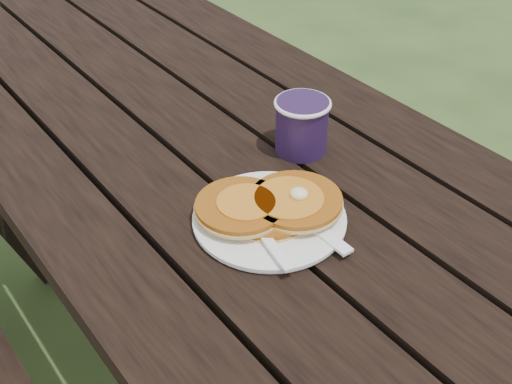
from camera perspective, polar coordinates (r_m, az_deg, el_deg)
picnic_table at (r=1.43m, az=-3.66°, el=-8.02°), size 1.36×1.80×0.75m
plate at (r=0.98m, az=1.20°, el=-2.42°), size 0.26×0.26×0.01m
pancake_stack at (r=0.97m, az=1.26°, el=-1.14°), size 0.22×0.18×0.04m
knife at (r=0.97m, az=4.60°, el=-2.54°), size 0.02×0.18×0.00m
fork at (r=0.91m, az=1.43°, el=-4.81°), size 0.06×0.16×0.01m
coffee_cup at (r=1.11m, az=4.09°, el=6.16°), size 0.10×0.10×0.10m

